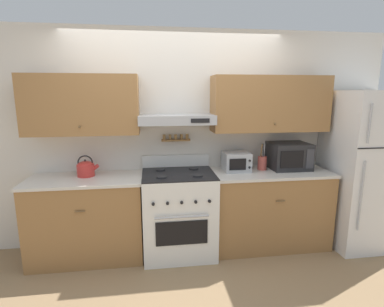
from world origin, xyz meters
name	(u,v)px	position (x,y,z in m)	size (l,w,h in m)	color
ground_plane	(182,264)	(0.00, 0.00, 0.00)	(16.00, 16.00, 0.00)	#937551
wall_back	(179,128)	(0.04, 0.58, 1.42)	(5.20, 0.46, 2.55)	silver
counter_left	(87,218)	(-1.02, 0.32, 0.46)	(1.23, 0.62, 0.92)	olive
counter_right	(269,208)	(1.10, 0.32, 0.46)	(1.39, 0.62, 0.92)	olive
stove_range	(179,213)	(0.00, 0.28, 0.48)	(0.80, 0.69, 1.09)	white
refrigerator	(363,169)	(2.22, 0.23, 0.93)	(0.78, 0.78, 1.85)	white
tea_kettle	(86,168)	(-1.01, 0.40, 1.01)	(0.24, 0.19, 0.23)	red
microwave	(289,156)	(1.36, 0.42, 1.08)	(0.46, 0.41, 0.31)	#232326
utensil_crock	(262,162)	(1.02, 0.40, 1.01)	(0.11, 0.11, 0.32)	#B24C42
toaster_oven	(236,162)	(0.70, 0.40, 1.03)	(0.30, 0.30, 0.22)	#ADAFB5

